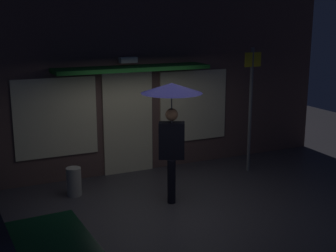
{
  "coord_description": "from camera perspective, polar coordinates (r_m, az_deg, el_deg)",
  "views": [
    {
      "loc": [
        -3.28,
        -6.92,
        3.28
      ],
      "look_at": [
        0.07,
        0.3,
        1.42
      ],
      "focal_mm": 49.39,
      "sensor_mm": 36.0,
      "label": 1
    }
  ],
  "objects": [
    {
      "name": "ground_plane",
      "position": [
        8.33,
        0.43,
        -10.06
      ],
      "size": [
        18.0,
        18.0,
        0.0
      ],
      "primitive_type": "plane",
      "color": "#38353A"
    },
    {
      "name": "sidewalk_bollard",
      "position": [
        8.97,
        -11.53,
        -6.74
      ],
      "size": [
        0.28,
        0.28,
        0.55
      ],
      "primitive_type": "cylinder",
      "color": "#9E998E",
      "rests_on": "ground"
    },
    {
      "name": "street_sign_post",
      "position": [
        10.06,
        10.16,
        2.81
      ],
      "size": [
        0.4,
        0.07,
        2.69
      ],
      "color": "#595B60",
      "rests_on": "ground"
    },
    {
      "name": "building_facade",
      "position": [
        9.91,
        -5.36,
        5.73
      ],
      "size": [
        9.82,
        1.0,
        4.06
      ],
      "color": "brown",
      "rests_on": "ground"
    },
    {
      "name": "person_with_umbrella",
      "position": [
        8.15,
        0.46,
        1.85
      ],
      "size": [
        1.09,
        1.09,
        2.19
      ],
      "rotation": [
        0.0,
        0.0,
        -0.46
      ],
      "color": "black",
      "rests_on": "ground"
    }
  ]
}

